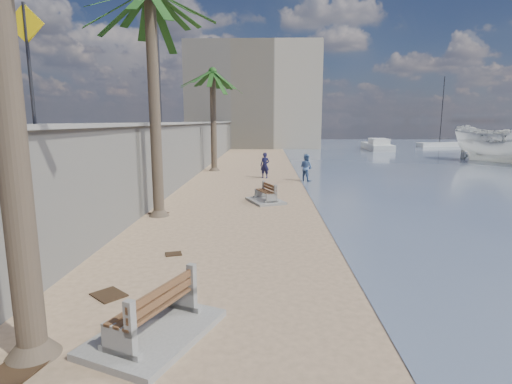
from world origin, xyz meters
name	(u,v)px	position (x,y,z in m)	size (l,w,h in m)	color
ground_plane	(273,322)	(0.00, 0.00, 0.00)	(140.00, 140.00, 0.00)	tan
seawall	(192,150)	(-5.20, 20.00, 1.75)	(0.45, 70.00, 3.50)	gray
wall_cap	(191,123)	(-5.20, 20.00, 3.55)	(0.80, 70.00, 0.12)	gray
end_building	(254,98)	(-2.00, 52.00, 7.00)	(18.00, 12.00, 14.00)	#B7AA93
bench_near	(154,313)	(-2.05, -0.55, 0.42)	(2.32, 2.72, 0.96)	gray
bench_far	(266,194)	(-0.17, 11.13, 0.35)	(1.95, 2.28, 0.80)	gray
palm_back	(213,73)	(-4.04, 22.74, 7.07)	(5.00, 5.00, 8.07)	brown
pedestrian_sign	(28,47)	(-5.00, 1.50, 5.15)	(0.78, 0.07, 2.40)	#2D2D33
streetlight	(158,55)	(-5.10, 12.00, 6.64)	(0.28, 0.28, 5.12)	#2D2D33
person_a	(265,163)	(-0.24, 18.95, 0.96)	(0.69, 0.47, 1.91)	#15153A
person_b	(306,166)	(2.30, 17.71, 0.93)	(0.89, 0.69, 1.86)	#4B6A9C
boat_cruiser	(509,142)	(21.15, 28.87, 1.88)	(3.88, 3.99, 4.56)	silver
yacht_far	(377,147)	(14.16, 45.47, 0.35)	(9.19, 2.57, 1.50)	silver
sailboat_west	(439,144)	(24.91, 51.90, 0.33)	(6.91, 3.54, 9.95)	silver
debris_a	(19,368)	(-3.84, -1.54, 0.01)	(0.81, 0.65, 0.03)	#382616
debris_b	(109,295)	(-3.49, 1.05, 0.01)	(0.69, 0.55, 0.03)	#382616
debris_c	(159,213)	(-4.47, 8.69, 0.01)	(0.65, 0.52, 0.03)	#382616
debris_d	(174,254)	(-2.72, 3.73, 0.01)	(0.44, 0.35, 0.03)	#382616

